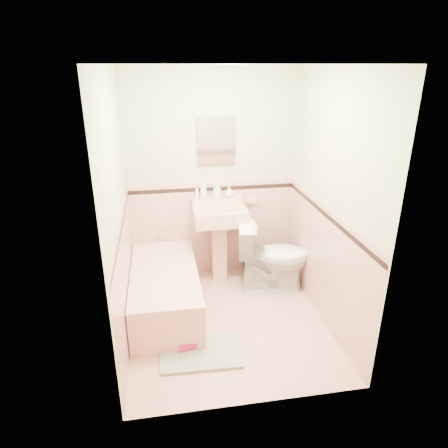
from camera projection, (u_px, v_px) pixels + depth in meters
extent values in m
plane|color=#DFA492|center=(228.00, 321.00, 4.14)|extent=(2.20, 2.20, 0.00)
plane|color=white|center=(229.00, 64.00, 3.21)|extent=(2.20, 2.20, 0.00)
plane|color=#F2E6C5|center=(212.00, 178.00, 4.68)|extent=(2.50, 0.00, 2.50)
plane|color=#F2E6C5|center=(257.00, 263.00, 2.67)|extent=(2.50, 0.00, 2.50)
plane|color=#F2E6C5|center=(118.00, 215.00, 3.52)|extent=(0.00, 2.50, 2.50)
plane|color=#F2E6C5|center=(330.00, 203.00, 3.83)|extent=(0.00, 2.50, 2.50)
plane|color=#E2A997|center=(213.00, 229.00, 4.91)|extent=(2.00, 0.00, 2.00)
plane|color=#E2A997|center=(254.00, 341.00, 2.92)|extent=(2.00, 0.00, 2.00)
plane|color=#E2A997|center=(126.00, 279.00, 3.76)|extent=(0.00, 2.20, 2.20)
plane|color=#E2A997|center=(322.00, 263.00, 4.07)|extent=(0.00, 2.20, 2.20)
plane|color=black|center=(212.00, 189.00, 4.71)|extent=(2.00, 0.00, 2.00)
plane|color=black|center=(256.00, 279.00, 2.73)|extent=(2.00, 0.00, 2.00)
plane|color=black|center=(122.00, 229.00, 3.57)|extent=(0.00, 2.20, 2.20)
plane|color=black|center=(327.00, 216.00, 3.87)|extent=(0.00, 2.20, 2.20)
plane|color=#DFA79D|center=(212.00, 181.00, 4.67)|extent=(2.00, 0.00, 2.00)
plane|color=#DFA79D|center=(256.00, 266.00, 2.70)|extent=(2.00, 0.00, 2.00)
plane|color=#DFA79D|center=(121.00, 218.00, 3.53)|extent=(0.00, 2.20, 2.20)
plane|color=#DFA79D|center=(328.00, 206.00, 3.84)|extent=(0.00, 2.20, 2.20)
cube|color=#DAA493|center=(165.00, 291.00, 4.26)|extent=(0.70, 1.50, 0.45)
cylinder|color=silver|center=(162.00, 231.00, 4.77)|extent=(0.04, 0.12, 0.04)
cylinder|color=silver|center=(218.00, 204.00, 4.71)|extent=(0.02, 0.02, 0.10)
cube|color=white|center=(216.00, 140.00, 4.49)|extent=(0.44, 0.04, 0.55)
cube|color=#DAA493|center=(251.00, 201.00, 4.83)|extent=(0.11, 0.07, 0.04)
imported|color=#B2B2B2|center=(203.00, 190.00, 4.65)|extent=(0.08, 0.08, 0.21)
imported|color=#B2B2B2|center=(217.00, 191.00, 4.68)|extent=(0.10, 0.10, 0.18)
imported|color=#B2B2B2|center=(229.00, 192.00, 4.71)|extent=(0.11, 0.11, 0.13)
cylinder|color=white|center=(197.00, 194.00, 4.66)|extent=(0.05, 0.05, 0.12)
imported|color=white|center=(273.00, 256.00, 4.61)|extent=(0.89, 0.59, 0.84)
cube|color=gray|center=(201.00, 353.00, 3.67)|extent=(0.76, 0.52, 0.03)
cube|color=#BF1E59|center=(187.00, 346.00, 3.68)|extent=(0.18, 0.11, 0.07)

